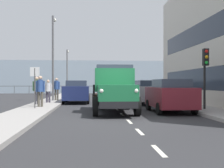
{
  "coord_description": "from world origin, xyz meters",
  "views": [
    {
      "loc": [
        1.52,
        11.47,
        1.52
      ],
      "look_at": [
        -0.35,
        -12.02,
        1.45
      ],
      "focal_mm": 43.24,
      "sensor_mm": 36.0,
      "label": 1
    }
  ],
  "objects_px": {
    "car_silver_kerbside_1": "(147,92)",
    "pedestrian_with_bag": "(40,88)",
    "traffic_light_near": "(205,65)",
    "lamp_post_far": "(67,67)",
    "pedestrian_near_railing": "(57,87)",
    "car_black_kerbside_2": "(134,90)",
    "street_sign": "(35,80)",
    "car_navy_oppositeside_0": "(77,91)",
    "pedestrian_couple_a": "(37,88)",
    "pedestrian_couple_b": "(48,89)",
    "lamp_post_promenade": "(53,50)",
    "truck_vintage_green": "(114,90)",
    "car_red_kerbside_3": "(127,89)",
    "car_maroon_kerbside_near": "(170,95)"
  },
  "relations": [
    {
      "from": "car_silver_kerbside_1",
      "to": "pedestrian_with_bag",
      "type": "xyz_separation_m",
      "value": [
        7.03,
        3.41,
        0.32
      ]
    },
    {
      "from": "traffic_light_near",
      "to": "lamp_post_far",
      "type": "relative_size",
      "value": 0.57
    },
    {
      "from": "lamp_post_far",
      "to": "pedestrian_near_railing",
      "type": "bearing_deg",
      "value": 90.95
    },
    {
      "from": "car_black_kerbside_2",
      "to": "street_sign",
      "type": "height_order",
      "value": "street_sign"
    },
    {
      "from": "car_navy_oppositeside_0",
      "to": "pedestrian_couple_a",
      "type": "distance_m",
      "value": 3.97
    },
    {
      "from": "pedestrian_couple_b",
      "to": "lamp_post_promenade",
      "type": "distance_m",
      "value": 3.9
    },
    {
      "from": "truck_vintage_green",
      "to": "pedestrian_near_railing",
      "type": "xyz_separation_m",
      "value": [
        3.94,
        -8.53,
        0.03
      ]
    },
    {
      "from": "pedestrian_couple_b",
      "to": "lamp_post_far",
      "type": "xyz_separation_m",
      "value": [
        -0.04,
        -15.2,
        2.47
      ]
    },
    {
      "from": "truck_vintage_green",
      "to": "pedestrian_couple_a",
      "type": "height_order",
      "value": "truck_vintage_green"
    },
    {
      "from": "car_red_kerbside_3",
      "to": "pedestrian_near_railing",
      "type": "distance_m",
      "value": 10.49
    },
    {
      "from": "car_silver_kerbside_1",
      "to": "lamp_post_far",
      "type": "height_order",
      "value": "lamp_post_far"
    },
    {
      "from": "pedestrian_with_bag",
      "to": "car_red_kerbside_3",
      "type": "bearing_deg",
      "value": -116.5
    },
    {
      "from": "car_navy_oppositeside_0",
      "to": "pedestrian_near_railing",
      "type": "distance_m",
      "value": 2.07
    },
    {
      "from": "street_sign",
      "to": "traffic_light_near",
      "type": "bearing_deg",
      "value": 172.81
    },
    {
      "from": "car_red_kerbside_3",
      "to": "truck_vintage_green",
      "type": "bearing_deg",
      "value": 79.92
    },
    {
      "from": "car_navy_oppositeside_0",
      "to": "car_maroon_kerbside_near",
      "type": "bearing_deg",
      "value": 125.45
    },
    {
      "from": "pedestrian_with_bag",
      "to": "traffic_light_near",
      "type": "xyz_separation_m",
      "value": [
        -9.0,
        2.1,
        1.26
      ]
    },
    {
      "from": "pedestrian_with_bag",
      "to": "street_sign",
      "type": "bearing_deg",
      "value": 82.71
    },
    {
      "from": "pedestrian_couple_a",
      "to": "lamp_post_promenade",
      "type": "relative_size",
      "value": 0.27
    },
    {
      "from": "car_maroon_kerbside_near",
      "to": "car_navy_oppositeside_0",
      "type": "xyz_separation_m",
      "value": [
        5.17,
        -7.27,
        0.0
      ]
    },
    {
      "from": "truck_vintage_green",
      "to": "street_sign",
      "type": "bearing_deg",
      "value": -18.37
    },
    {
      "from": "truck_vintage_green",
      "to": "pedestrian_couple_b",
      "type": "bearing_deg",
      "value": -54.31
    },
    {
      "from": "pedestrian_near_railing",
      "to": "lamp_post_far",
      "type": "xyz_separation_m",
      "value": [
        0.21,
        -12.51,
        2.36
      ]
    },
    {
      "from": "car_navy_oppositeside_0",
      "to": "pedestrian_couple_a",
      "type": "height_order",
      "value": "pedestrian_couple_a"
    },
    {
      "from": "pedestrian_near_railing",
      "to": "truck_vintage_green",
      "type": "bearing_deg",
      "value": 114.8
    },
    {
      "from": "car_black_kerbside_2",
      "to": "pedestrian_near_railing",
      "type": "relative_size",
      "value": 2.21
    },
    {
      "from": "pedestrian_couple_a",
      "to": "pedestrian_couple_b",
      "type": "xyz_separation_m",
      "value": [
        -0.49,
        -1.58,
        -0.12
      ]
    },
    {
      "from": "truck_vintage_green",
      "to": "traffic_light_near",
      "type": "distance_m",
      "value": 5.07
    },
    {
      "from": "car_maroon_kerbside_near",
      "to": "street_sign",
      "type": "bearing_deg",
      "value": -10.26
    },
    {
      "from": "pedestrian_with_bag",
      "to": "traffic_light_near",
      "type": "relative_size",
      "value": 0.56
    },
    {
      "from": "car_maroon_kerbside_near",
      "to": "pedestrian_couple_a",
      "type": "relative_size",
      "value": 2.12
    },
    {
      "from": "truck_vintage_green",
      "to": "lamp_post_promenade",
      "type": "height_order",
      "value": "lamp_post_promenade"
    },
    {
      "from": "car_maroon_kerbside_near",
      "to": "car_red_kerbside_3",
      "type": "distance_m",
      "value": 16.35
    },
    {
      "from": "street_sign",
      "to": "car_navy_oppositeside_0",
      "type": "bearing_deg",
      "value": -108.34
    },
    {
      "from": "pedestrian_with_bag",
      "to": "lamp_post_far",
      "type": "relative_size",
      "value": 0.32
    },
    {
      "from": "car_navy_oppositeside_0",
      "to": "lamp_post_promenade",
      "type": "bearing_deg",
      "value": -24.9
    },
    {
      "from": "truck_vintage_green",
      "to": "car_red_kerbside_3",
      "type": "bearing_deg",
      "value": -100.08
    },
    {
      "from": "car_red_kerbside_3",
      "to": "street_sign",
      "type": "relative_size",
      "value": 1.99
    },
    {
      "from": "car_red_kerbside_3",
      "to": "pedestrian_near_railing",
      "type": "relative_size",
      "value": 2.49
    },
    {
      "from": "lamp_post_promenade",
      "to": "pedestrian_near_railing",
      "type": "bearing_deg",
      "value": -131.57
    },
    {
      "from": "pedestrian_with_bag",
      "to": "street_sign",
      "type": "xyz_separation_m",
      "value": [
        0.12,
        0.95,
        0.47
      ]
    },
    {
      "from": "street_sign",
      "to": "lamp_post_far",
      "type": "bearing_deg",
      "value": -90.23
    },
    {
      "from": "car_maroon_kerbside_near",
      "to": "traffic_light_near",
      "type": "bearing_deg",
      "value": -175.8
    },
    {
      "from": "traffic_light_near",
      "to": "pedestrian_couple_a",
      "type": "bearing_deg",
      "value": -22.7
    },
    {
      "from": "car_navy_oppositeside_0",
      "to": "street_sign",
      "type": "relative_size",
      "value": 1.99
    },
    {
      "from": "car_navy_oppositeside_0",
      "to": "pedestrian_couple_b",
      "type": "relative_size",
      "value": 2.77
    },
    {
      "from": "pedestrian_couple_b",
      "to": "street_sign",
      "type": "bearing_deg",
      "value": 89.55
    },
    {
      "from": "car_maroon_kerbside_near",
      "to": "pedestrian_near_railing",
      "type": "relative_size",
      "value": 2.12
    },
    {
      "from": "traffic_light_near",
      "to": "lamp_post_promenade",
      "type": "distance_m",
      "value": 12.22
    },
    {
      "from": "truck_vintage_green",
      "to": "pedestrian_couple_b",
      "type": "height_order",
      "value": "truck_vintage_green"
    }
  ]
}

